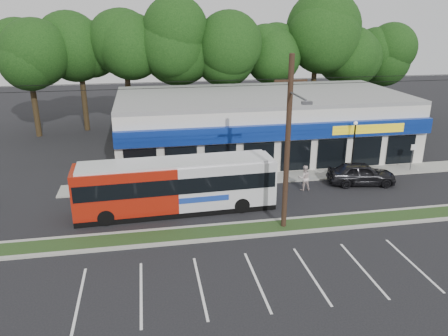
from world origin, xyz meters
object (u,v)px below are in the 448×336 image
at_px(utility_pole, 285,140).
at_px(car_dark, 361,173).
at_px(metrobus, 176,185).
at_px(lamp_post, 354,141).
at_px(pedestrian_b, 304,178).
at_px(pedestrian_a, 261,170).
at_px(sign_post, 413,153).

distance_m(utility_pole, car_dark, 10.79).
height_order(utility_pole, metrobus, utility_pole).
xyz_separation_m(utility_pole, lamp_post, (8.17, 7.87, -2.74)).
bearing_deg(pedestrian_b, pedestrian_a, -39.58).
relative_size(lamp_post, car_dark, 0.87).
bearing_deg(lamp_post, pedestrian_b, -152.83).
distance_m(utility_pole, sign_post, 15.71).
bearing_deg(utility_pole, pedestrian_b, 58.06).
relative_size(lamp_post, sign_post, 1.91).
relative_size(metrobus, pedestrian_a, 7.11).
relative_size(utility_pole, metrobus, 3.98).
relative_size(sign_post, metrobus, 0.18).
height_order(lamp_post, car_dark, lamp_post).
bearing_deg(pedestrian_a, pedestrian_b, 109.40).
xyz_separation_m(utility_pole, pedestrian_a, (0.80, 7.57, -4.53)).
relative_size(lamp_post, pedestrian_b, 2.30).
distance_m(metrobus, car_dark, 13.92).
height_order(utility_pole, pedestrian_a, utility_pole).
bearing_deg(lamp_post, metrobus, -162.91).
bearing_deg(utility_pole, lamp_post, 43.95).
relative_size(lamp_post, metrobus, 0.34).
distance_m(sign_post, pedestrian_a, 12.39).
relative_size(utility_pole, pedestrian_b, 27.10).
xyz_separation_m(sign_post, pedestrian_b, (-9.79, -2.24, -0.63)).
xyz_separation_m(lamp_post, sign_post, (5.00, -0.23, -1.12)).
bearing_deg(car_dark, utility_pole, 134.88).
bearing_deg(lamp_post, car_dark, -97.05).
height_order(utility_pole, sign_post, utility_pole).
distance_m(lamp_post, pedestrian_a, 7.59).
bearing_deg(sign_post, lamp_post, 177.42).
bearing_deg(car_dark, pedestrian_a, 84.39).
bearing_deg(pedestrian_b, car_dark, -175.51).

